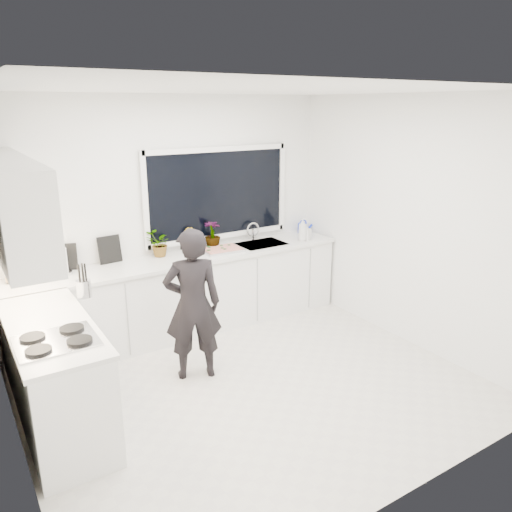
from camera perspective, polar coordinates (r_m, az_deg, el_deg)
floor at (r=4.94m, az=-0.44°, el=-14.70°), size 4.00×3.50×0.02m
wall_back at (r=5.91m, az=-9.61°, el=4.64°), size 4.00×0.02×2.70m
wall_right at (r=5.68m, az=17.01°, el=3.64°), size 0.02×3.50×2.70m
ceiling at (r=4.21m, az=-0.53°, el=18.66°), size 4.00×3.50×0.02m
window at (r=6.09m, az=-4.35°, el=7.12°), size 1.80×0.02×1.00m
base_cabinets_back at (r=5.90m, az=-7.99°, el=-4.56°), size 3.92×0.58×0.88m
base_cabinets_left at (r=4.50m, az=-21.84°, el=-12.83°), size 0.58×1.60×0.88m
countertop_back at (r=5.74m, az=-8.13°, el=-0.31°), size 3.94×0.62×0.04m
countertop_left at (r=4.30m, az=-22.51°, el=-7.47°), size 0.62×1.60×0.04m
upper_cabinets at (r=4.35m, az=-26.33°, el=5.49°), size 0.34×2.10×0.70m
sink at (r=6.24m, az=0.63°, el=0.98°), size 0.58×0.42×0.14m
faucet at (r=6.36m, az=-0.35°, el=2.79°), size 0.03×0.03×0.22m
stovetop at (r=3.97m, az=-21.89°, el=-8.91°), size 0.56×0.48×0.03m
person at (r=4.82m, az=-7.25°, el=-5.54°), size 0.64×0.52×1.51m
pizza_tray at (r=5.91m, az=-3.92°, el=0.69°), size 0.48×0.36×0.03m
pizza at (r=5.90m, az=-3.92°, el=0.85°), size 0.43×0.32×0.01m
watering_can at (r=6.77m, az=5.38°, el=3.19°), size 0.17×0.17×0.13m
paper_towel_roll at (r=5.42m, az=-21.30°, el=-0.68°), size 0.14×0.14×0.26m
knife_block at (r=5.41m, az=-26.11°, el=-1.54°), size 0.14×0.12×0.22m
utensil_crock at (r=4.74m, az=-19.09°, el=-3.54°), size 0.14×0.14×0.16m
picture_frame_large at (r=5.57m, az=-20.87°, el=-0.09°), size 0.22×0.08×0.28m
picture_frame_small at (r=5.66m, az=-16.39°, el=0.73°), size 0.25×0.04×0.30m
herb_plants at (r=5.86m, az=-8.45°, el=1.82°), size 0.96×0.26×0.34m
soap_bottles at (r=6.38m, az=5.50°, el=2.96°), size 0.21×0.15×0.29m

